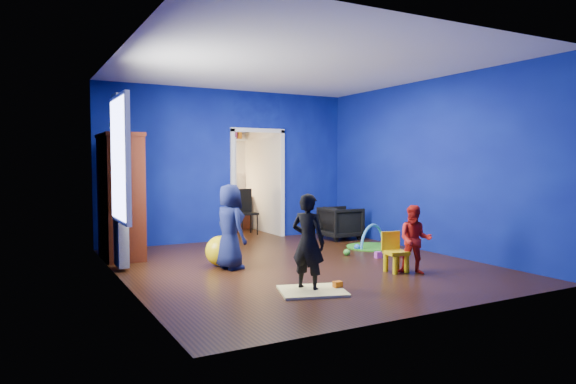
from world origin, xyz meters
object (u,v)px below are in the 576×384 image
toddler_red (415,240)px  kid_chair (396,254)px  child_black (308,242)px  study_desk (229,213)px  tv_armoire (121,196)px  child_navy (230,227)px  armchair (341,223)px  play_mat (372,247)px  folding_chair (247,213)px  vase (123,126)px  crt_tv (123,193)px  hopper_ball (221,251)px

toddler_red → kid_chair: (-0.15, 0.20, -0.22)m
child_black → study_desk: bearing=-43.4°
tv_armoire → kid_chair: bearing=-42.7°
child_black → child_navy: child_navy is taller
armchair → play_mat: bearing=177.1°
play_mat → folding_chair: size_ratio=0.99×
vase → crt_tv: vase is taller
child_black → hopper_ball: size_ratio=2.60×
child_navy → vase: (-1.20, 1.30, 1.46)m
play_mat → study_desk: bearing=110.2°
hopper_ball → toddler_red: bearing=-39.2°
vase → kid_chair: vase is taller
kid_chair → study_desk: bearing=104.0°
child_black → hopper_ball: child_black is taller
play_mat → study_desk: (-1.30, 3.54, 0.36)m
hopper_ball → study_desk: (1.65, 3.78, 0.15)m
child_navy → folding_chair: 3.47m
crt_tv → play_mat: crt_tv is taller
toddler_red → kid_chair: bearing=168.2°
crt_tv → hopper_ball: bearing=-50.6°
folding_chair → crt_tv: bearing=-152.0°
vase → study_desk: 4.26m
child_navy → toddler_red: 2.56m
child_black → play_mat: 3.35m
play_mat → folding_chair: bearing=116.8°
vase → play_mat: vase is taller
study_desk → folding_chair: folding_chair is taller
kid_chair → hopper_ball: bearing=152.6°
folding_chair → vase: bearing=-147.7°
child_navy → tv_armoire: 2.04m
child_black → tv_armoire: tv_armoire is taller
armchair → toddler_red: bearing=164.6°
crt_tv → toddler_red: bearing=-43.7°
child_navy → crt_tv: bearing=26.4°
tv_armoire → hopper_ball: (1.15, -1.35, -0.76)m
armchair → study_desk: study_desk is taller
study_desk → vase: bearing=-135.7°
vase → folding_chair: size_ratio=0.22×
child_black → tv_armoire: 3.57m
study_desk → tv_armoire: bearing=-139.1°
tv_armoire → play_mat: (4.10, -1.11, -0.97)m
child_black → folding_chair: child_black is taller
hopper_ball → study_desk: bearing=66.4°
folding_chair → play_mat: bearing=-63.2°
play_mat → folding_chair: folding_chair is taller
crt_tv → study_desk: bearing=41.3°
child_black → vase: (-1.55, 2.89, 1.49)m
armchair → child_navy: 3.38m
toddler_red → vase: bearing=-179.0°
tv_armoire → study_desk: bearing=40.9°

